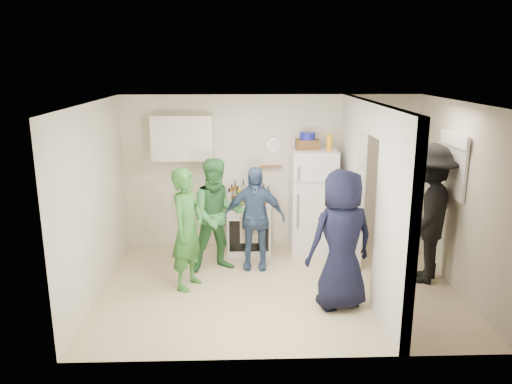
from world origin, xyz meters
TOP-DOWN VIEW (x-y plane):
  - floor at (0.00, 0.00)m, footprint 4.80×4.80m
  - wall_back at (0.00, 1.70)m, footprint 4.80×0.00m
  - wall_front at (0.00, -1.70)m, footprint 4.80×0.00m
  - wall_left at (-2.40, 0.00)m, footprint 0.00×3.40m
  - wall_right at (2.40, 0.00)m, footprint 0.00×3.40m
  - ceiling at (0.00, 0.00)m, footprint 4.80×4.80m
  - partition_pier_back at (1.20, 1.10)m, footprint 0.12×1.20m
  - partition_pier_front at (1.20, -1.10)m, footprint 0.12×1.20m
  - partition_header at (1.20, 0.00)m, footprint 0.12×1.00m
  - stove at (-0.37, 1.37)m, footprint 0.71×0.59m
  - upper_cabinet at (-1.40, 1.52)m, footprint 0.95×0.34m
  - fridge at (0.65, 1.34)m, footprint 0.69×0.67m
  - wicker_basket at (0.55, 1.39)m, footprint 0.35×0.25m
  - blue_bowl at (0.55, 1.39)m, footprint 0.24×0.24m
  - yellow_cup_stack_top at (0.87, 1.24)m, footprint 0.09×0.09m
  - wall_clock at (0.05, 1.68)m, footprint 0.22×0.02m
  - spice_shelf at (0.00, 1.65)m, footprint 0.35×0.08m
  - nook_window at (2.38, 0.20)m, footprint 0.03×0.70m
  - nook_window_frame at (2.36, 0.20)m, footprint 0.04×0.76m
  - nook_valance at (2.34, 0.20)m, footprint 0.04×0.82m
  - yellow_cup_stack_stove at (-0.49, 1.15)m, footprint 0.09×0.09m
  - red_cup at (-0.15, 1.17)m, footprint 0.09×0.09m
  - person_green_left at (-1.22, 0.08)m, footprint 0.61×0.71m
  - person_green_center at (-0.83, 0.65)m, footprint 0.96×0.83m
  - person_denim at (-0.30, 0.72)m, footprint 0.93×0.44m
  - person_navy at (0.73, -0.56)m, footprint 0.99×0.80m
  - person_nook at (2.07, 0.20)m, footprint 1.29×1.44m
  - bottle_a at (-0.64, 1.51)m, footprint 0.07×0.07m
  - bottle_b at (-0.54, 1.29)m, footprint 0.07×0.07m
  - bottle_c at (-0.45, 1.50)m, footprint 0.07×0.07m
  - bottle_d at (-0.37, 1.32)m, footprint 0.07×0.07m
  - bottle_e at (-0.29, 1.54)m, footprint 0.07×0.07m
  - bottle_f at (-0.19, 1.37)m, footprint 0.07×0.07m
  - bottle_g at (-0.13, 1.50)m, footprint 0.07×0.07m
  - bottle_h at (-0.68, 1.24)m, footprint 0.08×0.08m
  - bottle_i at (-0.32, 1.47)m, footprint 0.07×0.07m
  - bottle_j at (-0.07, 1.25)m, footprint 0.06×0.06m
  - bottle_k at (-0.58, 1.42)m, footprint 0.06×0.06m

SIDE VIEW (x-z plane):
  - floor at x=0.00m, z-range 0.00..0.00m
  - stove at x=-0.37m, z-range 0.00..0.85m
  - person_denim at x=-0.30m, z-range 0.00..1.54m
  - person_green_left at x=-1.22m, z-range 0.00..1.66m
  - person_green_center at x=-0.83m, z-range 0.00..1.67m
  - fridge at x=0.65m, z-range 0.00..1.68m
  - person_navy at x=0.73m, z-range 0.00..1.76m
  - red_cup at x=-0.15m, z-range 0.85..0.97m
  - person_nook at x=2.07m, z-range 0.00..1.94m
  - bottle_h at x=-0.68m, z-range 0.85..1.09m
  - bottle_g at x=-0.13m, z-range 0.85..1.09m
  - bottle_a at x=-0.64m, z-range 0.85..1.10m
  - yellow_cup_stack_stove at x=-0.49m, z-range 0.85..1.10m
  - bottle_i at x=-0.32m, z-range 0.85..1.11m
  - bottle_b at x=-0.54m, z-range 0.85..1.12m
  - bottle_f at x=-0.19m, z-range 0.85..1.12m
  - bottle_j at x=-0.07m, z-range 0.85..1.12m
  - bottle_e at x=-0.29m, z-range 0.85..1.12m
  - bottle_c at x=-0.45m, z-range 0.85..1.16m
  - bottle_d at x=-0.37m, z-range 0.85..1.17m
  - bottle_k at x=-0.58m, z-range 0.85..1.18m
  - wall_back at x=0.00m, z-range -1.15..3.65m
  - wall_front at x=0.00m, z-range -1.15..3.65m
  - wall_left at x=-2.40m, z-range -0.45..2.95m
  - wall_right at x=2.40m, z-range -0.45..2.95m
  - partition_pier_back at x=1.20m, z-range 0.00..2.50m
  - partition_pier_front at x=1.20m, z-range 0.00..2.50m
  - spice_shelf at x=0.00m, z-range 1.34..1.36m
  - nook_window at x=2.38m, z-range 1.25..2.05m
  - nook_window_frame at x=2.36m, z-range 1.22..2.08m
  - wall_clock at x=0.05m, z-range 1.59..1.81m
  - wicker_basket at x=0.55m, z-range 1.68..1.83m
  - yellow_cup_stack_top at x=0.87m, z-range 1.68..1.93m
  - upper_cabinet at x=-1.40m, z-range 1.50..2.20m
  - blue_bowl at x=0.55m, z-range 1.83..1.94m
  - nook_valance at x=2.34m, z-range 1.91..2.09m
  - partition_header at x=1.20m, z-range 2.10..2.50m
  - ceiling at x=0.00m, z-range 2.50..2.50m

